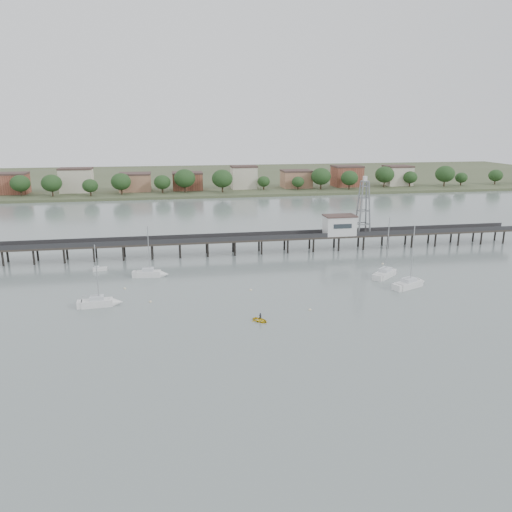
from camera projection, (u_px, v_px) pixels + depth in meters
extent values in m
plane|color=slate|center=(311.00, 354.00, 73.40)|extent=(500.00, 500.00, 0.00)
cube|color=#2D2823|center=(247.00, 239.00, 129.51)|extent=(150.00, 5.00, 0.50)
cube|color=#333335|center=(249.00, 238.00, 127.02)|extent=(150.00, 0.12, 1.10)
cube|color=#333335|center=(246.00, 234.00, 131.59)|extent=(150.00, 0.12, 1.10)
cylinder|color=black|center=(248.00, 248.00, 128.21)|extent=(0.50, 0.50, 4.40)
cylinder|color=black|center=(246.00, 245.00, 131.82)|extent=(0.50, 0.50, 4.40)
cylinder|color=black|center=(504.00, 237.00, 140.54)|extent=(0.50, 0.50, 4.40)
cylinder|color=black|center=(495.00, 234.00, 144.15)|extent=(0.50, 0.50, 4.40)
cube|color=silver|center=(339.00, 226.00, 133.02)|extent=(8.00, 5.00, 5.00)
cube|color=#4C3833|center=(340.00, 216.00, 132.34)|extent=(8.40, 5.40, 0.30)
cube|color=slate|center=(365.00, 181.00, 131.12)|extent=(1.80, 1.80, 0.30)
cube|color=silver|center=(365.00, 178.00, 130.93)|extent=(0.90, 0.90, 1.20)
cube|color=white|center=(409.00, 285.00, 103.12)|extent=(6.77, 4.85, 1.65)
cone|color=white|center=(421.00, 282.00, 105.28)|extent=(3.41, 3.32, 2.46)
cube|color=silver|center=(409.00, 280.00, 102.82)|extent=(3.37, 2.95, 0.75)
cylinder|color=#A5A8AA|center=(413.00, 253.00, 101.63)|extent=(0.18, 0.18, 11.84)
cylinder|color=#A5A8AA|center=(406.00, 278.00, 102.10)|extent=(3.40, 1.63, 0.12)
cube|color=white|center=(148.00, 275.00, 110.40)|extent=(5.57, 2.60, 1.65)
cone|color=white|center=(164.00, 274.00, 110.67)|extent=(2.44, 2.30, 2.10)
cube|color=silver|center=(148.00, 270.00, 110.10)|extent=(2.55, 1.90, 0.75)
cylinder|color=#A5A8AA|center=(149.00, 249.00, 108.91)|extent=(0.18, 0.18, 10.12)
cylinder|color=#A5A8AA|center=(144.00, 267.00, 109.88)|extent=(3.15, 0.41, 0.12)
cube|color=white|center=(97.00, 304.00, 92.50)|extent=(5.72, 2.61, 1.65)
cone|color=white|center=(117.00, 302.00, 93.36)|extent=(2.49, 2.35, 2.16)
cube|color=silver|center=(97.00, 298.00, 92.20)|extent=(2.61, 1.93, 0.75)
cylinder|color=#A5A8AA|center=(97.00, 273.00, 91.04)|extent=(0.18, 0.18, 10.43)
cylinder|color=#A5A8AA|center=(91.00, 296.00, 91.83)|extent=(3.24, 0.38, 0.12)
cube|color=white|center=(385.00, 275.00, 110.25)|extent=(6.49, 6.02, 1.65)
cone|color=white|center=(393.00, 271.00, 113.22)|extent=(3.64, 3.62, 2.49)
cube|color=silver|center=(385.00, 270.00, 109.95)|extent=(3.46, 3.35, 0.75)
cylinder|color=#A5A8AA|center=(388.00, 244.00, 108.82)|extent=(0.18, 0.18, 11.99)
cylinder|color=#A5A8AA|center=(383.00, 268.00, 109.02)|extent=(2.93, 2.50, 0.12)
cube|color=white|center=(100.00, 269.00, 114.99)|extent=(3.23, 1.51, 0.87)
cube|color=silver|center=(97.00, 267.00, 114.69)|extent=(1.12, 1.12, 0.52)
imported|color=yellow|center=(260.00, 321.00, 85.61)|extent=(2.04, 1.83, 2.98)
imported|color=black|center=(260.00, 321.00, 85.61)|extent=(0.57, 1.31, 0.31)
ellipsoid|color=beige|center=(310.00, 310.00, 90.69)|extent=(0.56, 0.56, 0.39)
ellipsoid|color=beige|center=(125.00, 288.00, 102.38)|extent=(0.56, 0.56, 0.39)
ellipsoid|color=beige|center=(383.00, 264.00, 120.40)|extent=(0.56, 0.56, 0.39)
ellipsoid|color=beige|center=(150.00, 302.00, 94.78)|extent=(0.56, 0.56, 0.39)
ellipsoid|color=beige|center=(251.00, 290.00, 101.48)|extent=(0.56, 0.56, 0.39)
cube|color=#475133|center=(200.00, 178.00, 306.34)|extent=(500.00, 170.00, 1.40)
cube|color=brown|center=(14.00, 184.00, 230.82)|extent=(13.00, 10.50, 9.00)
cube|color=brown|center=(77.00, 183.00, 235.55)|extent=(13.00, 10.50, 9.00)
cube|color=brown|center=(135.00, 182.00, 240.11)|extent=(13.00, 10.50, 9.00)
cube|color=brown|center=(187.00, 181.00, 244.33)|extent=(13.00, 10.50, 9.00)
cube|color=brown|center=(244.00, 179.00, 249.06)|extent=(13.00, 10.50, 9.00)
cube|color=brown|center=(296.00, 178.00, 253.62)|extent=(13.00, 10.50, 9.00)
cube|color=brown|center=(347.00, 177.00, 258.18)|extent=(13.00, 10.50, 9.00)
cube|color=brown|center=(397.00, 177.00, 262.91)|extent=(13.00, 10.50, 9.00)
ellipsoid|color=#153418|center=(210.00, 182.00, 234.53)|extent=(8.00, 8.00, 6.80)
ellipsoid|color=#153418|center=(444.00, 178.00, 254.80)|extent=(8.00, 8.00, 6.80)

